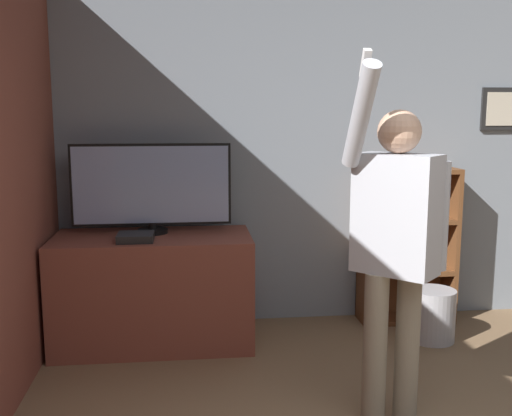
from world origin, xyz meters
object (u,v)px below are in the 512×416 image
Objects in this scene: television at (152,187)px; bookshelf at (399,246)px; game_console at (136,237)px; person at (396,238)px; waste_bin at (433,315)px.

bookshelf is at bearing 5.01° from television.
television is 0.92× the size of bookshelf.
television is at bearing 68.14° from game_console.
game_console is 0.20× the size of bookshelf.
television is 0.42m from game_console.
bookshelf is 0.63× the size of person.
television is 2.27m from waste_bin.
game_console is 2.24m from waste_bin.
waste_bin is at bearing -75.17° from bookshelf.
waste_bin is at bearing -7.71° from television.
television is 4.64× the size of game_console.
waste_bin is at bearing 101.65° from person.
bookshelf is (2.03, 0.42, -0.21)m from game_console.
television is at bearing 178.45° from person.
bookshelf is at bearing 113.49° from person.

